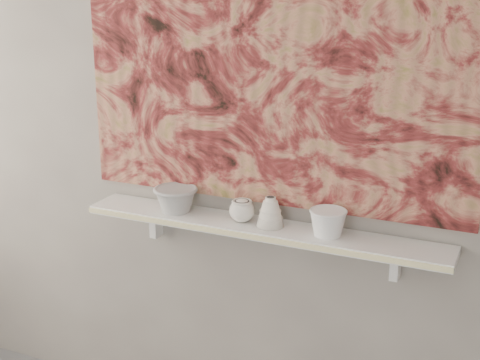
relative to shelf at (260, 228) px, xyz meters
The scene contains 11 objects.
wall_back 0.45m from the shelf, 90.00° to the left, with size 3.60×3.60×0.00m, color slate.
shelf is the anchor object (origin of this frame).
shelf_stripe 0.09m from the shelf, 90.00° to the right, with size 1.40×0.01×0.02m, color beige.
bracket_left 0.50m from the shelf, behind, with size 0.03×0.06×0.12m, color white.
bracket_right 0.50m from the shelf, ahead, with size 0.03×0.06×0.12m, color white.
painting 0.63m from the shelf, 90.00° to the left, with size 1.50×0.03×1.10m, color maroon.
house_motif 0.55m from the shelf, ahead, with size 0.09×0.00×0.08m, color black.
bowl_grey 0.36m from the shelf, behind, with size 0.17×0.17×0.10m, color #989896, non-canonical shape.
cup_cream 0.10m from the shelf, behind, with size 0.10×0.10×0.09m, color silver, non-canonical shape.
bell_vessel 0.08m from the shelf, ahead, with size 0.10×0.10×0.11m, color silver, non-canonical shape.
bowl_white 0.26m from the shelf, ahead, with size 0.13×0.13×0.10m, color white, non-canonical shape.
Camera 1 is at (0.88, -0.63, 1.81)m, focal length 50.00 mm.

